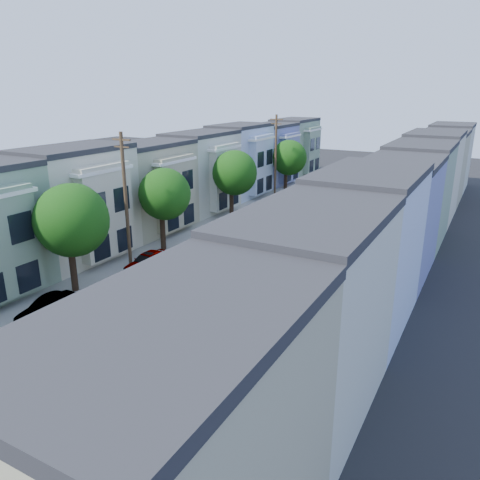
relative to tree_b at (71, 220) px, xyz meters
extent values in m
plane|color=black|center=(6.30, 3.13, -5.02)|extent=(160.00, 160.00, 0.00)
cube|color=black|center=(6.30, 18.13, -5.01)|extent=(12.00, 70.00, 0.02)
cube|color=gray|center=(0.25, 18.13, -4.94)|extent=(0.30, 70.00, 0.15)
cube|color=gray|center=(12.35, 18.13, -4.94)|extent=(0.30, 70.00, 0.15)
cube|color=gray|center=(-1.05, 18.13, -4.94)|extent=(2.60, 70.00, 0.15)
cube|color=gray|center=(13.65, 18.13, -4.94)|extent=(2.60, 70.00, 0.15)
cube|color=gold|center=(6.30, 18.13, -5.02)|extent=(0.12, 70.00, 0.01)
cube|color=#6F75A9|center=(-4.85, 18.13, -5.02)|extent=(5.00, 70.00, 8.50)
cube|color=#6F75A9|center=(17.45, 18.13, -5.02)|extent=(5.00, 70.00, 8.50)
cylinder|color=black|center=(-0.30, 0.00, -3.32)|extent=(0.44, 0.44, 3.39)
sphere|color=#184F0F|center=(0.00, 0.00, 0.02)|extent=(4.70, 4.70, 4.70)
cylinder|color=black|center=(-0.30, 9.55, -3.30)|extent=(0.44, 0.44, 3.43)
sphere|color=#184F0F|center=(0.00, 9.55, -0.11)|extent=(4.20, 4.20, 4.20)
cylinder|color=black|center=(-0.30, 21.05, -3.37)|extent=(0.44, 0.44, 3.30)
sphere|color=#184F0F|center=(0.00, 21.05, -0.12)|extent=(4.55, 4.55, 4.55)
cylinder|color=black|center=(-0.30, 35.06, -3.44)|extent=(0.44, 0.44, 3.15)
sphere|color=#184F0F|center=(0.00, 35.06, -0.31)|extent=(4.43, 4.43, 4.43)
cylinder|color=black|center=(12.90, 33.10, -3.46)|extent=(0.44, 0.44, 3.11)
sphere|color=#184F0F|center=(13.20, 33.10, -0.82)|extent=(3.10, 3.10, 3.10)
cylinder|color=#42301E|center=(0.00, 5.13, -0.02)|extent=(0.26, 0.26, 10.00)
cube|color=#42301E|center=(0.00, 5.13, 4.58)|extent=(1.60, 0.12, 0.12)
cylinder|color=#42301E|center=(0.00, 31.13, -0.02)|extent=(0.26, 0.26, 10.00)
cube|color=#42301E|center=(0.00, 31.13, 4.58)|extent=(1.60, 0.12, 0.12)
cube|color=silver|center=(7.89, 8.75, -3.00)|extent=(2.60, 4.65, 2.54)
cube|color=silver|center=(7.89, 12.15, -3.10)|extent=(2.60, 2.16, 2.34)
cube|color=black|center=(7.89, 9.72, -4.40)|extent=(2.39, 6.68, 0.26)
cube|color=#2D0A51|center=(7.52, 6.42, -2.69)|extent=(0.97, 0.04, 0.48)
cube|color=#198C1E|center=(8.38, 6.42, -2.69)|extent=(0.76, 0.04, 0.48)
cylinder|color=black|center=(6.73, 7.47, -4.53)|extent=(0.30, 0.97, 0.97)
cylinder|color=black|center=(9.06, 7.47, -4.53)|extent=(0.30, 0.97, 0.97)
cylinder|color=black|center=(6.73, 11.83, -4.53)|extent=(0.30, 0.97, 0.97)
cylinder|color=black|center=(9.06, 11.83, -4.53)|extent=(0.30, 0.97, 0.97)
imported|color=black|center=(8.41, 20.28, -4.25)|extent=(3.23, 5.78, 1.53)
imported|color=black|center=(1.40, -3.47, -4.35)|extent=(1.54, 4.06, 1.34)
imported|color=silver|center=(1.40, 5.45, -4.31)|extent=(1.78, 4.39, 1.41)
imported|color=black|center=(1.40, 14.60, -4.39)|extent=(1.87, 4.25, 1.26)
imported|color=#4F5253|center=(11.20, -5.96, -4.39)|extent=(1.80, 4.17, 1.24)
imported|color=white|center=(11.20, 1.57, -4.26)|extent=(2.23, 5.11, 1.52)
imported|color=black|center=(11.20, 22.67, -4.36)|extent=(2.23, 4.73, 1.31)
imported|color=#070A3F|center=(11.20, 31.23, -4.27)|extent=(1.74, 4.56, 1.50)
cylinder|color=black|center=(11.69, -8.66, -4.73)|extent=(0.11, 0.57, 0.57)
cylinder|color=black|center=(11.69, -9.89, -4.73)|extent=(0.11, 0.57, 0.57)
cube|color=black|center=(11.69, -9.28, -4.57)|extent=(0.19, 0.97, 0.16)
cube|color=#B2B2B2|center=(11.69, -9.05, -4.40)|extent=(0.25, 0.39, 0.19)
camera|label=1|loc=(23.15, -19.88, 7.95)|focal=35.00mm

